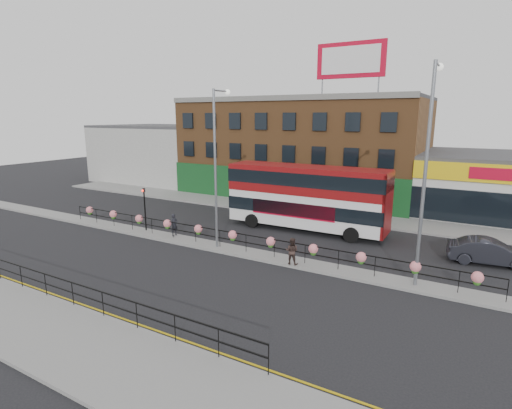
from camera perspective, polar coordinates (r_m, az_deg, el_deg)
The scene contains 18 objects.
ground at distance 25.89m, azimuth -3.33°, elevation -6.67°, with size 120.00×120.00×0.00m, color black.
south_pavement at distance 17.97m, azimuth -25.74°, elevation -16.82°, with size 60.00×4.00×0.15m, color gray.
north_pavement at distance 36.09m, azimuth 7.14°, elevation -1.06°, with size 60.00×4.00×0.15m, color gray.
median at distance 25.86m, azimuth -3.33°, elevation -6.51°, with size 60.00×1.60×0.15m, color gray.
yellow_line_inner at distance 19.19m, azimuth -19.92°, elevation -14.59°, with size 60.00×0.10×0.01m, color gold.
yellow_line_outer at distance 19.09m, azimuth -20.34°, elevation -14.78°, with size 60.00×0.10×0.01m, color gold.
brick_building at distance 44.11m, azimuth 6.55°, elevation 8.08°, with size 25.00×12.21×10.30m.
warehouse_west at distance 55.48m, azimuth -13.19°, elevation 7.22°, with size 15.50×12.00×7.30m.
billboard at distance 37.34m, azimuth 13.36°, elevation 19.43°, with size 6.00×0.29×4.40m.
median_railing at distance 25.56m, azimuth -3.36°, elevation -4.46°, with size 30.04×0.56×1.23m.
south_railing at distance 20.06m, azimuth -24.79°, elevation -10.81°, with size 20.04×0.05×1.12m.
double_decker_bus at distance 30.00m, azimuth 7.30°, elevation 1.85°, with size 12.08×3.17×4.87m.
car at distance 27.17m, azimuth 30.43°, elevation -5.85°, with size 4.72×2.24×1.50m, color #24252D.
pedestrian_a at distance 28.97m, azimuth -11.60°, elevation -2.85°, with size 0.41×0.60×1.58m, color black.
pedestrian_b at distance 23.12m, azimuth 5.14°, elevation -6.63°, with size 0.83×0.68×1.58m, color #372723.
lamp_column_west at distance 25.36m, azimuth -5.54°, elevation 6.98°, with size 0.36×1.76×10.00m.
lamp_column_east at distance 20.88m, azimuth 23.29°, elevation 6.24°, with size 0.39×1.91×10.87m.
traffic_light_median at distance 30.49m, azimuth -15.67°, elevation 0.65°, with size 0.15×0.28×3.65m.
Camera 1 is at (13.45, -20.41, 8.53)m, focal length 28.00 mm.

